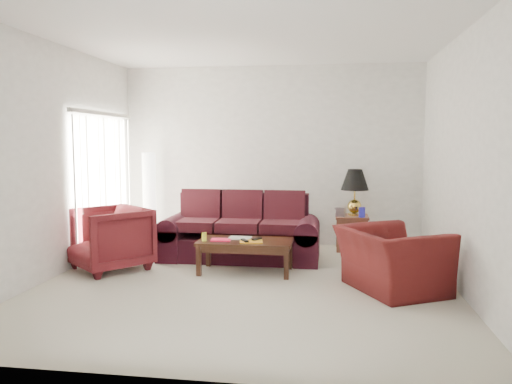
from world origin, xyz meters
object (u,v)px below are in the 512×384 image
at_px(coffee_table, 245,256).
at_px(armchair_left, 109,239).
at_px(end_table, 352,233).
at_px(floor_lamp, 149,198).
at_px(armchair_right, 392,260).
at_px(sofa, 240,227).

bearing_deg(coffee_table, armchair_left, 160.78).
bearing_deg(end_table, floor_lamp, 179.16).
distance_m(end_table, armchair_left, 3.74).
relative_size(armchair_right, coffee_table, 0.91).
relative_size(sofa, floor_lamp, 1.47).
xyz_separation_m(end_table, floor_lamp, (-3.40, 0.05, 0.51)).
distance_m(floor_lamp, coffee_table, 2.62).
relative_size(end_table, armchair_right, 0.50).
relative_size(end_table, coffee_table, 0.45).
bearing_deg(floor_lamp, sofa, -27.63).
bearing_deg(armchair_left, armchair_right, 33.42).
bearing_deg(end_table, coffee_table, -132.15).
bearing_deg(sofa, coffee_table, -70.49).
height_order(armchair_right, coffee_table, armchair_right).
xyz_separation_m(sofa, end_table, (1.66, 0.86, -0.19)).
bearing_deg(coffee_table, armchair_right, -40.16).
relative_size(sofa, end_table, 4.13).
height_order(end_table, armchair_left, armchair_left).
xyz_separation_m(sofa, coffee_table, (0.21, -0.75, -0.26)).
height_order(armchair_left, coffee_table, armchair_left).
bearing_deg(end_table, armchair_right, -80.35).
bearing_deg(armchair_left, sofa, 68.11).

